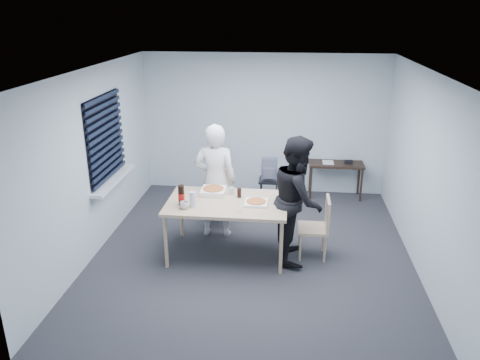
# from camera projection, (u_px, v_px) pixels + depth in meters

# --- Properties ---
(room) EXTENTS (5.00, 5.00, 5.00)m
(room) POSITION_uv_depth(u_px,v_px,m) (108.00, 144.00, 6.92)
(room) COLOR #2B2C30
(room) RESTS_ON ground
(dining_table) EXTENTS (1.67, 1.06, 0.81)m
(dining_table) POSITION_uv_depth(u_px,v_px,m) (227.00, 205.00, 6.52)
(dining_table) COLOR #C8AC8B
(dining_table) RESTS_ON ground
(chair_far) EXTENTS (0.42, 0.42, 0.89)m
(chair_far) POSITION_uv_depth(u_px,v_px,m) (221.00, 192.00, 7.63)
(chair_far) COLOR #C8AC8B
(chair_far) RESTS_ON ground
(chair_right) EXTENTS (0.42, 0.42, 0.89)m
(chair_right) POSITION_uv_depth(u_px,v_px,m) (319.00, 224.00, 6.53)
(chair_right) COLOR #C8AC8B
(chair_right) RESTS_ON ground
(person_white) EXTENTS (0.65, 0.42, 1.77)m
(person_white) POSITION_uv_depth(u_px,v_px,m) (215.00, 181.00, 7.06)
(person_white) COLOR silver
(person_white) RESTS_ON ground
(person_black) EXTENTS (0.47, 0.86, 1.77)m
(person_black) POSITION_uv_depth(u_px,v_px,m) (298.00, 199.00, 6.39)
(person_black) COLOR black
(person_black) RESTS_ON ground
(side_table) EXTENTS (0.99, 0.44, 0.66)m
(side_table) POSITION_uv_depth(u_px,v_px,m) (336.00, 167.00, 8.61)
(side_table) COLOR black
(side_table) RESTS_ON ground
(stool) EXTENTS (0.36, 0.36, 0.49)m
(stool) POSITION_uv_depth(u_px,v_px,m) (269.00, 185.00, 8.30)
(stool) COLOR black
(stool) RESTS_ON ground
(backpack) EXTENTS (0.28, 0.20, 0.39)m
(backpack) POSITION_uv_depth(u_px,v_px,m) (269.00, 169.00, 8.19)
(backpack) COLOR slate
(backpack) RESTS_ON stool
(pizza_box_a) EXTENTS (0.35, 0.35, 0.09)m
(pizza_box_a) POSITION_uv_depth(u_px,v_px,m) (213.00, 191.00, 6.76)
(pizza_box_a) COLOR white
(pizza_box_a) RESTS_ON dining_table
(pizza_box_b) EXTENTS (0.31, 0.31, 0.04)m
(pizza_box_b) POSITION_uv_depth(u_px,v_px,m) (256.00, 202.00, 6.42)
(pizza_box_b) COLOR white
(pizza_box_b) RESTS_ON dining_table
(mug_a) EXTENTS (0.17, 0.17, 0.10)m
(mug_a) POSITION_uv_depth(u_px,v_px,m) (184.00, 205.00, 6.26)
(mug_a) COLOR silver
(mug_a) RESTS_ON dining_table
(mug_b) EXTENTS (0.10, 0.10, 0.09)m
(mug_b) POSITION_uv_depth(u_px,v_px,m) (232.00, 191.00, 6.76)
(mug_b) COLOR silver
(mug_b) RESTS_ON dining_table
(cola_glass) EXTENTS (0.08, 0.08, 0.13)m
(cola_glass) POSITION_uv_depth(u_px,v_px,m) (239.00, 193.00, 6.63)
(cola_glass) COLOR black
(cola_glass) RESTS_ON dining_table
(soda_bottle) EXTENTS (0.09, 0.09, 0.28)m
(soda_bottle) POSITION_uv_depth(u_px,v_px,m) (181.00, 196.00, 6.34)
(soda_bottle) COLOR black
(soda_bottle) RESTS_ON dining_table
(plastic_cups) EXTENTS (0.10, 0.10, 0.21)m
(plastic_cups) POSITION_uv_depth(u_px,v_px,m) (193.00, 199.00, 6.31)
(plastic_cups) COLOR silver
(plastic_cups) RESTS_ON dining_table
(rubber_band) EXTENTS (0.07, 0.07, 0.00)m
(rubber_band) POSITION_uv_depth(u_px,v_px,m) (239.00, 211.00, 6.18)
(rubber_band) COLOR red
(rubber_band) RESTS_ON dining_table
(papers) EXTENTS (0.23, 0.29, 0.00)m
(papers) POSITION_uv_depth(u_px,v_px,m) (328.00, 162.00, 8.62)
(papers) COLOR white
(papers) RESTS_ON side_table
(black_box) EXTENTS (0.15, 0.12, 0.06)m
(black_box) POSITION_uv_depth(u_px,v_px,m) (349.00, 162.00, 8.56)
(black_box) COLOR black
(black_box) RESTS_ON side_table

